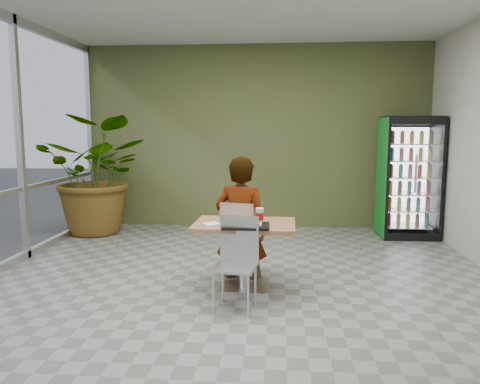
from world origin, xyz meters
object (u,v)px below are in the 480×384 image
Objects in this scene: chair_near at (237,255)px; soda_cup at (260,216)px; seated_woman at (241,229)px; chair_far at (239,233)px; cafeteria_tray at (246,226)px; beverage_fridge at (409,177)px; dining_table at (245,242)px; potted_plant at (98,175)px.

soda_cup reaches higher than chair_near.
chair_far is at bearing 77.41° from seated_woman.
cafeteria_tray is (0.11, -0.71, 0.19)m from seated_woman.
cafeteria_tray is at bearing -130.01° from beverage_fridge.
dining_table is at bearing -132.67° from beverage_fridge.
potted_plant reaches higher than soda_cup.
potted_plant is at bearing 135.27° from dining_table.
beverage_fridge is (2.45, 2.76, 0.43)m from dining_table.
beverage_fridge is 5.09m from potted_plant.
chair_near is 1.88× the size of cafeteria_tray.
potted_plant is (-2.67, 2.85, 0.22)m from cafeteria_tray.
chair_near is at bearing -94.92° from dining_table.
chair_near is 0.45× the size of potted_plant.
seated_woman reaches higher than chair_near.
beverage_fridge is (2.42, 3.00, 0.21)m from cafeteria_tray.
chair_near is at bearing -49.78° from potted_plant.
potted_plant reaches higher than beverage_fridge.
chair_far is at bearing 102.61° from dining_table.
seated_woman is at bearing -39.82° from potted_plant.
seated_woman is at bearing -139.01° from beverage_fridge.
soda_cup is at bearing 133.55° from chair_far.
potted_plant is (-2.64, 2.62, 0.45)m from dining_table.
chair_near is 0.34m from cafeteria_tray.
potted_plant is (-2.80, 2.60, 0.16)m from soda_cup.
dining_table is at bearing -174.34° from soda_cup.
soda_cup reaches higher than cafeteria_tray.
cafeteria_tray is at bearing 110.64° from seated_woman.
beverage_fridge reaches higher than dining_table.
potted_plant is at bearing 137.13° from soda_cup.
dining_table is 0.33m from soda_cup.
soda_cup is 0.08× the size of beverage_fridge.
potted_plant is at bearing -27.85° from seated_woman.
potted_plant is at bearing 133.14° from cafeteria_tray.
dining_table is at bearing 114.58° from chair_far.
chair_near is (-0.04, -0.46, -0.01)m from dining_table.
chair_near is at bearing -107.48° from cafeteria_tray.
dining_table is 6.89× the size of soda_cup.
chair_near is 4.06m from potted_plant.
soda_cup is (0.16, 0.02, 0.29)m from dining_table.
chair_far is at bearing -40.61° from potted_plant.
beverage_fridge is (2.49, 3.22, 0.45)m from chair_near.
chair_near is at bearing 105.68° from chair_far.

